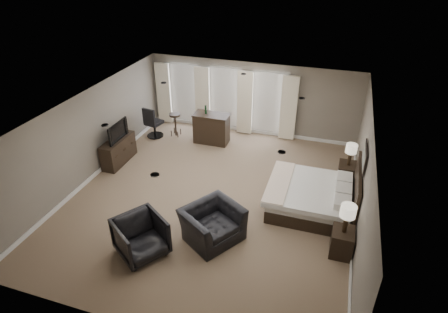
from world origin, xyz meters
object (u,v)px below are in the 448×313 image
(nightstand_far, at_px, (346,174))
(tv, at_px, (116,137))
(bar_counter, at_px, (212,128))
(armchair_far, at_px, (141,236))
(lamp_far, at_px, (350,155))
(desk_chair, at_px, (154,122))
(armchair_near, at_px, (212,219))
(bar_stool_left, at_px, (176,125))
(bar_stool_right, at_px, (213,133))
(dresser, at_px, (119,151))
(nightstand_near, at_px, (342,242))
(lamp_near, at_px, (347,219))
(bed, at_px, (311,186))

(nightstand_far, height_order, tv, tv)
(bar_counter, bearing_deg, armchair_far, -86.92)
(lamp_far, distance_m, desk_chair, 6.76)
(tv, xyz_separation_m, armchair_near, (3.99, -2.41, -0.32))
(armchair_far, distance_m, desk_chair, 5.87)
(bar_stool_left, bearing_deg, bar_stool_right, -4.43)
(lamp_far, xyz_separation_m, bar_counter, (-4.57, 1.29, -0.46))
(dresser, relative_size, bar_counter, 1.15)
(nightstand_near, xyz_separation_m, dresser, (-6.92, 2.00, 0.09))
(nightstand_far, height_order, armchair_near, armchair_near)
(nightstand_near, xyz_separation_m, lamp_near, (0.00, 0.00, 0.67))
(armchair_near, height_order, bar_stool_left, armchair_near)
(nightstand_far, xyz_separation_m, bar_stool_right, (-4.51, 1.27, 0.02))
(nightstand_far, bearing_deg, dresser, -172.61)
(lamp_far, relative_size, tv, 0.64)
(bar_stool_right, bearing_deg, lamp_far, -15.69)
(nightstand_near, distance_m, nightstand_far, 2.90)
(bar_counter, height_order, bar_stool_right, bar_counter)
(bed, height_order, lamp_near, bed)
(armchair_far, relative_size, desk_chair, 0.89)
(bar_counter, bearing_deg, lamp_near, -42.50)
(dresser, relative_size, desk_chair, 1.22)
(tv, relative_size, bar_counter, 0.83)
(bed, xyz_separation_m, bar_counter, (-3.68, 2.74, -0.16))
(bar_stool_right, bearing_deg, dresser, -138.07)
(nightstand_far, bearing_deg, lamp_far, 0.00)
(lamp_far, height_order, bar_stool_left, lamp_far)
(bed, height_order, tv, bed)
(nightstand_near, bearing_deg, lamp_far, 90.00)
(bed, bearing_deg, dresser, 174.77)
(nightstand_near, bearing_deg, lamp_near, 0.00)
(nightstand_near, xyz_separation_m, armchair_far, (-4.27, -1.38, 0.20))
(lamp_near, xyz_separation_m, dresser, (-6.92, 2.00, -0.58))
(nightstand_near, distance_m, dresser, 7.20)
(nightstand_near, height_order, desk_chair, desk_chair)
(bed, height_order, nightstand_near, bed)
(lamp_near, relative_size, bar_counter, 0.57)
(bar_stool_right, bearing_deg, bed, -36.89)
(bar_counter, xyz_separation_m, bar_stool_left, (-1.41, 0.09, -0.11))
(lamp_far, xyz_separation_m, tv, (-6.92, -0.90, -0.11))
(nightstand_near, relative_size, armchair_far, 0.62)
(lamp_near, bearing_deg, dresser, 163.86)
(bed, distance_m, desk_chair, 6.30)
(lamp_far, bearing_deg, armchair_far, -134.96)
(armchair_near, height_order, bar_stool_right, armchair_near)
(dresser, height_order, bar_stool_right, dresser)
(armchair_near, relative_size, armchair_far, 1.25)
(bar_stool_right, bearing_deg, nightstand_far, -15.69)
(nightstand_far, relative_size, bar_counter, 0.55)
(nightstand_far, distance_m, dresser, 6.98)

